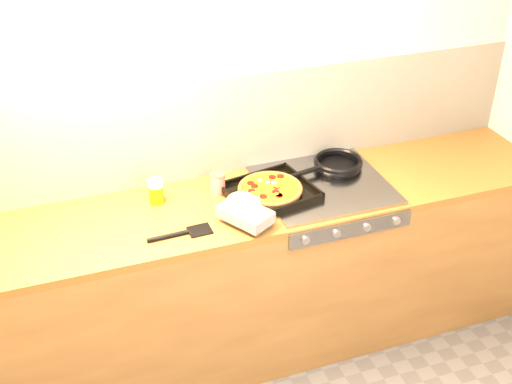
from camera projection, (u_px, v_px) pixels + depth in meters
name	position (u px, v px, depth m)	size (l,w,h in m)	color
room_shell	(215.00, 128.00, 3.06)	(3.20, 3.20, 3.20)	white
counter_run	(236.00, 279.00, 3.19)	(3.20, 0.62, 0.90)	olive
stovetop	(323.00, 185.00, 3.08)	(0.60, 0.56, 0.02)	gray
pizza_on_tray	(262.00, 196.00, 2.93)	(0.52, 0.51, 0.07)	black
frying_pan	(337.00, 164.00, 3.19)	(0.42, 0.29, 0.04)	black
tomato_can	(218.00, 184.00, 3.00)	(0.07, 0.07, 0.10)	#A70F0D
juice_glass	(156.00, 191.00, 2.93)	(0.07, 0.07, 0.12)	#CB780B
wooden_spoon	(251.00, 179.00, 3.12)	(0.30, 0.10, 0.02)	tan
black_spatula	(181.00, 234.00, 2.74)	(0.28, 0.09, 0.02)	black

